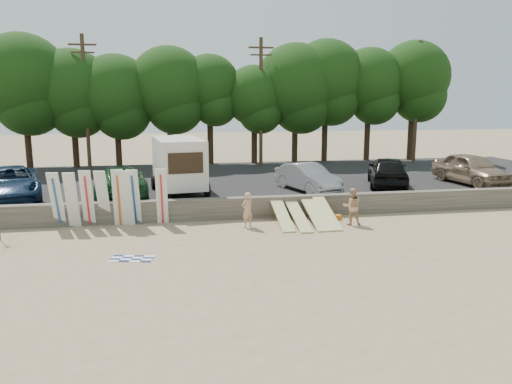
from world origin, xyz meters
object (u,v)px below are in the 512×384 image
at_px(car_0, 11,183).
at_px(car_1, 121,181).
at_px(car_3, 388,171).
at_px(car_4, 472,169).
at_px(cooler, 300,218).
at_px(car_2, 308,177).
at_px(beachgoer_a, 247,210).
at_px(box_trailer, 179,162).
at_px(beachgoer_b, 352,206).

bearing_deg(car_0, car_1, -18.71).
height_order(car_0, car_3, car_3).
bearing_deg(car_1, car_4, 174.31).
bearing_deg(cooler, car_2, 91.98).
xyz_separation_m(car_2, beachgoer_a, (-3.92, -4.31, -0.64)).
bearing_deg(car_4, car_1, 172.85).
xyz_separation_m(car_0, cooler, (13.47, -4.25, -1.32)).
distance_m(car_0, car_2, 14.88).
distance_m(car_0, cooler, 14.19).
distance_m(box_trailer, car_4, 16.53).
distance_m(box_trailer, beachgoer_b, 9.26).
xyz_separation_m(car_3, cooler, (-6.16, -4.21, -1.39)).
bearing_deg(beachgoer_a, cooler, 163.08).
xyz_separation_m(car_1, beachgoer_a, (5.72, -4.65, -0.66)).
distance_m(car_2, cooler, 4.14).
distance_m(box_trailer, car_1, 3.06).
height_order(car_0, beachgoer_b, car_0).
relative_size(box_trailer, beachgoer_b, 2.82).
distance_m(box_trailer, beachgoer_a, 5.90).
height_order(box_trailer, car_3, box_trailer).
distance_m(beachgoer_b, cooler, 2.44).
bearing_deg(beachgoer_a, car_0, -54.79).
xyz_separation_m(car_4, beachgoer_b, (-9.06, -5.04, -0.75)).
bearing_deg(beachgoer_b, beachgoer_a, 4.57).
relative_size(car_1, beachgoer_b, 3.21).
bearing_deg(car_3, car_0, 19.89).
xyz_separation_m(car_1, cooler, (8.24, -4.03, -1.28)).
xyz_separation_m(car_0, car_1, (5.24, -0.22, -0.04)).
bearing_deg(cooler, car_0, -174.70).
bearing_deg(beachgoer_b, car_0, -9.76).
height_order(box_trailer, beachgoer_a, box_trailer).
height_order(car_0, car_2, car_0).
bearing_deg(cooler, car_1, 176.74).
distance_m(car_1, car_2, 9.64).
xyz_separation_m(car_2, cooler, (-1.40, -3.69, -1.26)).
bearing_deg(car_1, car_0, -8.25).
xyz_separation_m(car_0, beachgoer_b, (15.61, -5.21, -0.65)).
xyz_separation_m(car_0, car_2, (14.87, -0.56, -0.06)).
xyz_separation_m(box_trailer, beachgoer_b, (7.45, -5.31, -1.45)).
bearing_deg(cooler, beachgoer_a, -143.30).
distance_m(box_trailer, car_2, 6.80).
bearing_deg(box_trailer, beachgoer_a, -68.09).
height_order(box_trailer, beachgoer_b, box_trailer).
bearing_deg(car_4, car_3, 171.18).
xyz_separation_m(car_1, car_3, (14.40, 0.19, 0.11)).
bearing_deg(car_4, car_2, 174.99).
height_order(car_2, beachgoer_a, car_2).
distance_m(car_2, car_3, 4.79).
relative_size(car_3, cooler, 13.10).
bearing_deg(beachgoer_a, car_4, 168.11).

